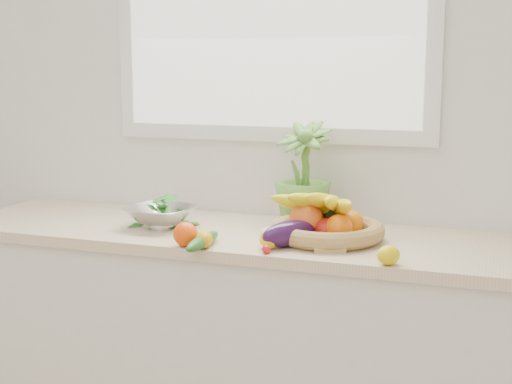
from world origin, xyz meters
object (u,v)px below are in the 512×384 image
(colander_with_spinach, at_px, (161,210))
(potted_herb, at_px, (303,172))
(fruit_basket, at_px, (326,224))
(eggplant, at_px, (290,233))
(cucumber, at_px, (203,241))
(apple, at_px, (326,231))

(colander_with_spinach, bearing_deg, potted_herb, 21.07)
(fruit_basket, bearing_deg, potted_herb, 128.11)
(eggplant, bearing_deg, cucumber, -155.99)
(fruit_basket, bearing_deg, apple, -73.62)
(apple, height_order, colander_with_spinach, colander_with_spinach)
(eggplant, xyz_separation_m, fruit_basket, (0.09, 0.13, 0.01))
(fruit_basket, bearing_deg, eggplant, -124.28)
(cucumber, distance_m, potted_herb, 0.51)
(cucumber, relative_size, potted_herb, 0.65)
(fruit_basket, relative_size, colander_with_spinach, 1.77)
(apple, height_order, cucumber, apple)
(colander_with_spinach, bearing_deg, cucumber, -40.53)
(colander_with_spinach, bearing_deg, eggplant, -11.84)
(cucumber, distance_m, fruit_basket, 0.43)
(eggplant, distance_m, fruit_basket, 0.16)
(apple, bearing_deg, fruit_basket, 106.38)
(cucumber, xyz_separation_m, potted_herb, (0.22, 0.42, 0.18))
(apple, xyz_separation_m, colander_with_spinach, (-0.64, 0.03, 0.02))
(fruit_basket, bearing_deg, cucumber, -144.79)
(eggplant, relative_size, colander_with_spinach, 0.80)
(eggplant, distance_m, cucumber, 0.29)
(potted_herb, height_order, colander_with_spinach, potted_herb)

